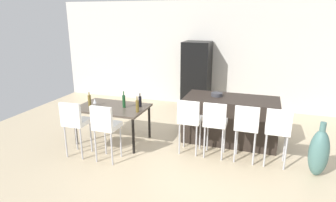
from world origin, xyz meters
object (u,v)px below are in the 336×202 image
Objects in this scene: dining_table at (113,110)px; wine_bottle_inner at (124,101)px; bar_chair_right at (247,124)px; wine_bottle_near at (90,101)px; wine_glass_left at (95,101)px; fruit_bowl at (217,94)px; dining_chair_near at (75,120)px; dining_chair_far at (105,124)px; floor_vase at (319,153)px; bar_chair_left at (190,118)px; wine_bottle_middle at (140,101)px; refrigerator at (196,76)px; kitchen_island at (230,120)px; bar_chair_far at (278,128)px; bar_chair_middle at (215,121)px; wine_bottle_corner at (137,106)px.

dining_table is 0.32m from wine_bottle_inner.
wine_bottle_near is at bearing -178.31° from bar_chair_right.
wine_glass_left is 2.46m from fruit_bowl.
bar_chair_right is 1.00× the size of dining_chair_near.
dining_chair_far is 1.02m from wine_bottle_near.
wine_glass_left is 4.11m from floor_vase.
bar_chair_left is 3.76× the size of wine_bottle_middle.
fruit_bowl is (2.27, 1.62, 0.26)m from dining_chair_near.
kitchen_island is at bearing -58.80° from refrigerator.
dining_chair_near is at bearing -123.26° from wine_bottle_inner.
bar_chair_far is 1.00× the size of dining_chair_near.
bar_chair_left reaches higher than wine_bottle_near.
wine_bottle_middle is at bearing 174.16° from bar_chair_right.
wine_glass_left is (-2.39, -0.10, 0.17)m from bar_chair_middle.
dining_table is at bearing -172.67° from wine_bottle_inner.
kitchen_island is 1.75× the size of bar_chair_left.
wine_bottle_corner is 0.17× the size of refrigerator.
dining_chair_near is at bearing -144.44° from fruit_bowl.
dining_chair_far reaches higher than wine_bottle_near.
dining_chair_near is 1.03m from wine_bottle_inner.
dining_table is at bearing 69.23° from dining_chair_near.
bar_chair_middle is at bearing -7.88° from wine_bottle_middle.
wine_bottle_middle is at bearing 25.25° from wine_bottle_inner.
dining_chair_far is (0.31, -0.82, 0.02)m from dining_table.
bar_chair_left is 0.57× the size of refrigerator.
refrigerator is (0.56, 2.52, 0.07)m from wine_bottle_middle.
floor_vase is (1.51, -0.92, -0.06)m from kitchen_island.
kitchen_island is at bearing 19.94° from wine_bottle_inner.
dining_chair_far is at bearing -102.68° from refrigerator.
dining_table is (-2.08, 0.05, -0.02)m from bar_chair_middle.
refrigerator is 3.94m from floor_vase.
dining_chair_far reaches higher than dining_table.
floor_vase is at bearing -2.37° from dining_table.
bar_chair_left is at bearing 30.61° from dining_chair_far.
dining_chair_near is 3.78m from refrigerator.
wine_bottle_corner is 0.34× the size of floor_vase.
dining_table is 7.95× the size of wine_glass_left.
kitchen_island is 6.18× the size of wine_bottle_near.
bar_chair_left reaches higher than dining_table.
bar_chair_right is at bearing 1.86° from wine_glass_left.
bar_chair_middle reaches higher than wine_bottle_corner.
wine_bottle_near reaches higher than dining_table.
bar_chair_right reaches higher than wine_bottle_near.
fruit_bowl is at bearing 44.52° from dining_chair_far.
refrigerator is at bearing 68.10° from dining_chair_near.
bar_chair_middle is 0.90m from fruit_bowl.
bar_chair_far is at bearing -43.06° from kitchen_island.
dining_table is at bearing -162.59° from wine_bottle_middle.
fruit_bowl is (2.39, 0.94, 0.09)m from wine_bottle_near.
wine_bottle_inner is 3.56m from floor_vase.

